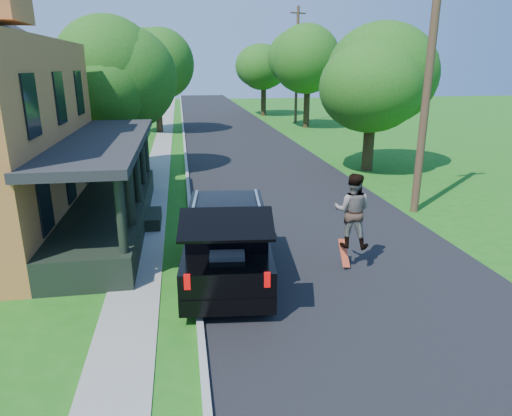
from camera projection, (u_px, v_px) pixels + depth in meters
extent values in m
plane|color=#1A6013|center=(363.00, 293.00, 11.28)|extent=(140.00, 140.00, 0.00)
cube|color=black|center=(247.00, 151.00, 30.12)|extent=(8.00, 120.00, 0.02)
cube|color=#979893|center=(185.00, 153.00, 29.49)|extent=(0.15, 120.00, 0.12)
cube|color=gray|center=(161.00, 153.00, 29.25)|extent=(1.30, 120.00, 0.03)
cube|color=gray|center=(29.00, 231.00, 15.46)|extent=(6.50, 1.20, 0.03)
cube|color=black|center=(110.00, 215.00, 15.75)|extent=(2.40, 10.00, 0.90)
cube|color=black|center=(103.00, 141.00, 14.98)|extent=(2.60, 10.30, 0.25)
cube|color=#A49D91|center=(43.00, 110.00, 31.05)|extent=(8.00, 8.00, 5.00)
pyramid|color=black|center=(32.00, 36.00, 29.65)|extent=(12.78, 12.78, 2.20)
cube|color=#A49D91|center=(87.00, 95.00, 46.12)|extent=(8.00, 8.00, 5.00)
pyramid|color=black|center=(81.00, 46.00, 44.72)|extent=(12.78, 12.78, 2.20)
cube|color=black|center=(227.00, 250.00, 11.98)|extent=(2.57, 5.15, 0.96)
cube|color=black|center=(227.00, 221.00, 11.91)|extent=(2.22, 3.26, 0.62)
cube|color=black|center=(226.00, 208.00, 11.81)|extent=(2.27, 3.36, 0.09)
cube|color=black|center=(226.00, 224.00, 9.19)|extent=(2.02, 1.22, 0.43)
cube|color=#313135|center=(227.00, 262.00, 10.46)|extent=(0.85, 0.75, 0.51)
cube|color=silver|center=(194.00, 205.00, 11.73)|extent=(0.34, 2.73, 0.07)
cube|color=silver|center=(259.00, 204.00, 11.83)|extent=(0.34, 2.73, 0.07)
cube|color=#990505|center=(187.00, 282.00, 9.48)|extent=(0.14, 0.08, 0.34)
cube|color=#990505|center=(267.00, 280.00, 9.58)|extent=(0.14, 0.08, 0.34)
cylinder|color=black|center=(197.00, 241.00, 13.59)|extent=(0.35, 0.79, 0.77)
cylinder|color=black|center=(258.00, 239.00, 13.70)|extent=(0.35, 0.79, 0.77)
cylinder|color=black|center=(188.00, 293.00, 10.47)|extent=(0.35, 0.79, 0.77)
cylinder|color=black|center=(267.00, 291.00, 10.58)|extent=(0.35, 0.79, 0.77)
imported|color=black|center=(352.00, 211.00, 12.23)|extent=(1.23, 1.11, 2.05)
cube|color=red|center=(344.00, 253.00, 12.63)|extent=(0.22, 0.62, 0.69)
cylinder|color=black|center=(130.00, 146.00, 22.92)|extent=(0.72, 0.72, 2.99)
sphere|color=#38731E|center=(124.00, 82.00, 21.99)|extent=(6.21, 6.21, 4.86)
sphere|color=#38731E|center=(132.00, 59.00, 21.60)|extent=(5.38, 5.38, 4.21)
sphere|color=#38731E|center=(111.00, 71.00, 21.93)|extent=(5.52, 5.52, 4.32)
cylinder|color=black|center=(159.00, 113.00, 38.00)|extent=(0.62, 0.62, 3.18)
sphere|color=#38731E|center=(156.00, 69.00, 36.95)|extent=(6.76, 6.76, 5.76)
sphere|color=#38731E|center=(159.00, 52.00, 36.29)|extent=(5.86, 5.86, 4.99)
sphere|color=#38731E|center=(151.00, 61.00, 37.14)|extent=(6.01, 6.01, 5.12)
cylinder|color=black|center=(369.00, 143.00, 24.10)|extent=(0.73, 0.73, 2.97)
sphere|color=#38731E|center=(373.00, 79.00, 23.12)|extent=(6.71, 6.71, 5.34)
sphere|color=#38731E|center=(384.00, 54.00, 22.42)|extent=(5.82, 5.82, 4.63)
sphere|color=#38731E|center=(363.00, 66.00, 23.41)|extent=(5.97, 5.97, 4.74)
cylinder|color=black|center=(307.00, 106.00, 41.00)|extent=(0.67, 0.67, 3.83)
sphere|color=#38731E|center=(308.00, 63.00, 39.90)|extent=(6.45, 6.45, 5.27)
sphere|color=#38731E|center=(314.00, 49.00, 39.45)|extent=(5.59, 5.59, 4.57)
sphere|color=#38731E|center=(301.00, 56.00, 39.87)|extent=(5.73, 5.73, 4.68)
cylinder|color=black|center=(264.00, 99.00, 50.97)|extent=(0.75, 0.75, 3.56)
sphere|color=#38731E|center=(264.00, 67.00, 49.93)|extent=(6.79, 6.79, 5.17)
sphere|color=#38731E|center=(268.00, 56.00, 49.55)|extent=(5.88, 5.88, 4.48)
sphere|color=#38731E|center=(258.00, 61.00, 49.82)|extent=(6.03, 6.03, 4.59)
cylinder|color=#3F301D|center=(431.00, 53.00, 15.89)|extent=(0.35, 0.35, 11.61)
cylinder|color=#3F301D|center=(297.00, 66.00, 43.39)|extent=(0.34, 0.34, 10.63)
cube|color=#3F301D|center=(298.00, 13.00, 41.98)|extent=(1.61, 0.64, 0.12)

